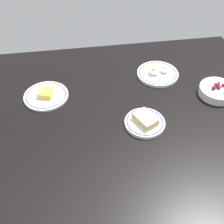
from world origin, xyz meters
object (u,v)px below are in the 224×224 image
plate_cheese (46,95)px  plate_sandwich (145,122)px  plate_eggs (158,73)px  bowl_berries (217,91)px

plate_cheese → plate_sandwich: size_ratio=1.20×
plate_cheese → plate_sandwich: bearing=149.9°
plate_sandwich → plate_eggs: bearing=-113.9°
plate_eggs → plate_sandwich: bearing=66.1°
plate_cheese → plate_eggs: size_ratio=0.99×
plate_sandwich → plate_eggs: size_ratio=0.82×
plate_cheese → plate_eggs: 57.16cm
plate_cheese → bowl_berries: bearing=172.6°
plate_cheese → bowl_berries: 81.03cm
plate_sandwich → plate_eggs: (-14.52, -32.78, -0.39)cm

